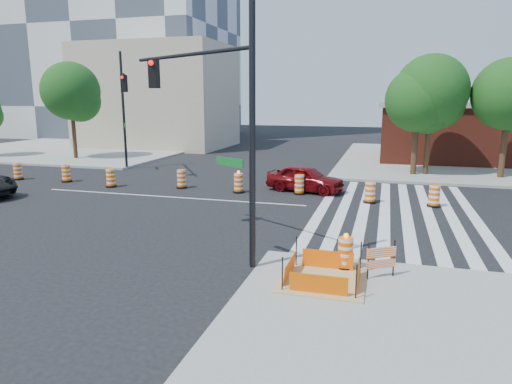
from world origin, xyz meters
TOP-DOWN VIEW (x-y plane):
  - ground at (0.00, 0.00)m, footprint 120.00×120.00m
  - sidewalk_ne at (18.00, 18.00)m, footprint 22.00×22.00m
  - sidewalk_nw at (-18.00, 18.00)m, footprint 22.00×22.00m
  - crosswalk_east at (10.95, 0.00)m, footprint 6.75×13.50m
  - lane_centerline at (0.00, 0.00)m, footprint 14.00×0.12m
  - excavation_pit at (9.00, -9.00)m, footprint 2.20×2.20m
  - brick_storefront at (18.00, 18.00)m, footprint 16.50×8.50m
  - beige_midrise at (-12.00, 22.00)m, footprint 14.00×10.00m
  - red_coupe at (6.36, 3.28)m, footprint 4.37×2.50m
  - signal_pole_se at (5.51, -7.62)m, footprint 5.12×3.16m
  - signal_pole_nw at (-6.18, 6.29)m, footprint 3.35×5.00m
  - pit_drum at (9.47, -7.91)m, footprint 0.53×0.53m
  - barricade at (10.44, -8.29)m, footprint 0.75×0.48m
  - tree_north_b at (-13.54, 10.78)m, footprint 4.50×4.50m
  - tree_north_c at (12.17, 9.91)m, footprint 4.00×3.97m
  - tree_north_d at (12.92, 10.15)m, footprint 4.43×4.43m
  - tree_north_e at (17.25, 10.16)m, footprint 4.25×4.25m
  - median_drum_0 at (-11.04, 1.97)m, footprint 0.60×0.60m
  - median_drum_1 at (-7.70, 2.12)m, footprint 0.60×0.60m
  - median_drum_2 at (-4.26, 1.47)m, footprint 0.60×0.60m
  - median_drum_3 at (-0.34, 2.27)m, footprint 0.60×0.60m
  - median_drum_4 at (3.06, 1.98)m, footprint 0.60×0.60m
  - median_drum_5 at (6.21, 2.48)m, footprint 0.60×0.60m
  - median_drum_6 at (9.78, 1.43)m, footprint 0.60×0.60m
  - median_drum_7 at (12.64, 1.41)m, footprint 0.60×0.60m

SIDE VIEW (x-z plane):
  - ground at x=0.00m, z-range 0.00..0.00m
  - lane_centerline at x=0.00m, z-range 0.00..0.01m
  - crosswalk_east at x=10.95m, z-range 0.00..0.01m
  - sidewalk_ne at x=18.00m, z-range 0.00..0.15m
  - sidewalk_nw at x=-18.00m, z-range 0.00..0.15m
  - excavation_pit at x=9.00m, z-range -0.23..0.67m
  - median_drum_0 at x=-11.04m, z-range -0.03..0.99m
  - median_drum_1 at x=-7.70m, z-range -0.03..0.99m
  - median_drum_2 at x=-4.26m, z-range -0.03..0.99m
  - median_drum_3 at x=-0.34m, z-range -0.03..0.99m
  - median_drum_5 at x=6.21m, z-range -0.03..0.99m
  - median_drum_6 at x=9.78m, z-range -0.03..0.99m
  - median_drum_7 at x=12.64m, z-range -0.03..0.99m
  - median_drum_4 at x=3.06m, z-range -0.10..1.08m
  - pit_drum at x=9.47m, z-range 0.06..1.11m
  - red_coupe at x=6.36m, z-range 0.00..1.40m
  - barricade at x=10.44m, z-range 0.20..1.21m
  - brick_storefront at x=18.00m, z-range 0.02..4.62m
  - tree_north_c at x=12.17m, z-range 1.15..7.91m
  - signal_pole_nw at x=-6.18m, z-range 0.89..8.67m
  - signal_pole_se at x=5.51m, z-range 0.89..8.68m
  - tree_north_e at x=17.25m, z-range 1.24..8.46m
  - beige_midrise at x=-12.00m, z-range 0.00..10.00m
  - tree_north_d at x=12.92m, z-range 1.29..8.83m
  - tree_north_b at x=-13.54m, z-range 1.31..8.97m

